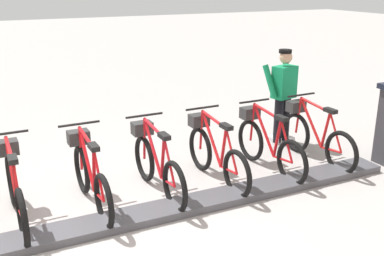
# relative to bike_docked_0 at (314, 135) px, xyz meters

# --- Properties ---
(ground_plane) EXTENTS (60.00, 60.00, 0.00)m
(ground_plane) POSITION_rel_bike_docked_0_xyz_m (-0.62, 3.86, -0.43)
(ground_plane) COLOR #A59F9B
(dock_rail_base) EXTENTS (0.44, 8.92, 0.10)m
(dock_rail_base) POSITION_rel_bike_docked_0_xyz_m (-0.62, 3.86, -0.38)
(dock_rail_base) COLOR #47474C
(dock_rail_base) RESTS_ON ground
(bike_docked_0) EXTENTS (1.72, 0.54, 1.02)m
(bike_docked_0) POSITION_rel_bike_docked_0_xyz_m (0.00, 0.00, 0.00)
(bike_docked_0) COLOR black
(bike_docked_0) RESTS_ON ground
(bike_docked_1) EXTENTS (1.72, 0.54, 1.02)m
(bike_docked_1) POSITION_rel_bike_docked_0_xyz_m (0.00, 0.90, 0.00)
(bike_docked_1) COLOR black
(bike_docked_1) RESTS_ON ground
(bike_docked_2) EXTENTS (1.72, 0.54, 1.02)m
(bike_docked_2) POSITION_rel_bike_docked_0_xyz_m (0.00, 1.80, 0.00)
(bike_docked_2) COLOR black
(bike_docked_2) RESTS_ON ground
(bike_docked_3) EXTENTS (1.72, 0.54, 1.02)m
(bike_docked_3) POSITION_rel_bike_docked_0_xyz_m (0.00, 2.71, 0.00)
(bike_docked_3) COLOR black
(bike_docked_3) RESTS_ON ground
(bike_docked_4) EXTENTS (1.72, 0.54, 1.02)m
(bike_docked_4) POSITION_rel_bike_docked_0_xyz_m (0.00, 3.61, 0.00)
(bike_docked_4) COLOR black
(bike_docked_4) RESTS_ON ground
(bike_docked_5) EXTENTS (1.72, 0.54, 1.02)m
(bike_docked_5) POSITION_rel_bike_docked_0_xyz_m (0.00, 4.51, 0.00)
(bike_docked_5) COLOR black
(bike_docked_5) RESTS_ON ground
(worker_near_rack) EXTENTS (0.50, 0.68, 1.66)m
(worker_near_rack) POSITION_rel_bike_docked_0_xyz_m (0.94, -0.05, 0.48)
(worker_near_rack) COLOR white
(worker_near_rack) RESTS_ON ground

